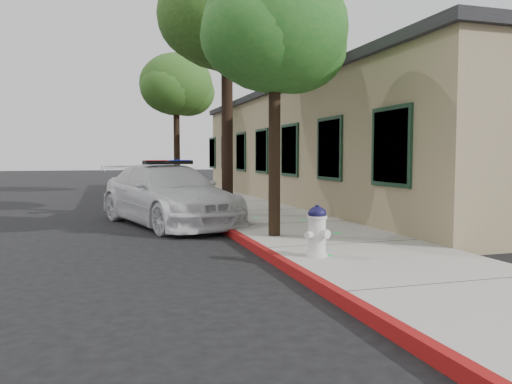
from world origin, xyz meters
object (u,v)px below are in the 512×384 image
object	(u,v)px
clapboard_building	(358,146)
street_tree_far	(177,88)
police_car	(168,195)
fire_hydrant	(317,231)
street_tree_near	(275,36)
street_tree_mid	(227,18)

from	to	relation	value
clapboard_building	street_tree_far	xyz separation A→B (m)	(-5.95, 6.25, 2.79)
police_car	clapboard_building	bearing A→B (deg)	11.81
clapboard_building	police_car	distance (m)	8.93
fire_hydrant	street_tree_near	distance (m)	4.19
fire_hydrant	street_tree_mid	bearing A→B (deg)	66.91
street_tree_mid	street_tree_far	size ratio (longest dim) A/B	1.12
police_car	fire_hydrant	distance (m)	5.88
clapboard_building	street_tree_near	distance (m)	9.98
police_car	street_tree_far	size ratio (longest dim) A/B	0.90
street_tree_far	street_tree_near	bearing A→B (deg)	-90.16
street_tree_mid	police_car	bearing A→B (deg)	-159.06
street_tree_near	street_tree_mid	size ratio (longest dim) A/B	0.75
street_tree_far	clapboard_building	bearing A→B (deg)	-46.42
police_car	street_tree_mid	bearing A→B (deg)	3.42
clapboard_building	fire_hydrant	distance (m)	11.75
police_car	fire_hydrant	size ratio (longest dim) A/B	6.94
street_tree_near	clapboard_building	bearing A→B (deg)	52.26
clapboard_building	fire_hydrant	size ratio (longest dim) A/B	25.48
street_tree_near	street_tree_far	bearing A→B (deg)	89.84
fire_hydrant	street_tree_far	distance (m)	16.78
police_car	street_tree_far	xyz separation A→B (m)	(1.75, 10.57, 4.14)
clapboard_building	street_tree_near	world-z (taller)	street_tree_near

